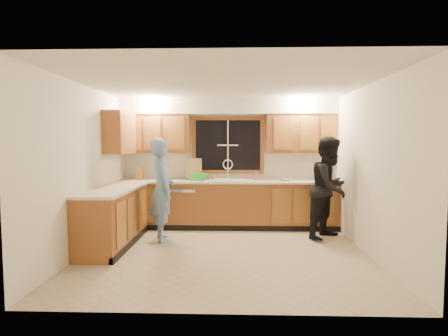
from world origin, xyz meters
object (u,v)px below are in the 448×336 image
object	(u,v)px
stove	(101,226)
knife_block	(140,174)
soap_bottle	(256,175)
woman	(330,188)
sink	(228,183)
bowl	(286,179)
dishwasher	(184,206)
man	(162,190)
dish_crate	(199,177)

from	to	relation	value
stove	knife_block	xyz separation A→B (m)	(0.06, 1.88, 0.58)
soap_bottle	woman	bearing A→B (deg)	-34.65
sink	bowl	xyz separation A→B (m)	(1.13, -0.02, 0.08)
sink	stove	bearing A→B (deg)	-134.61
knife_block	bowl	world-z (taller)	knife_block
woman	soap_bottle	distance (m)	1.49
dishwasher	stove	size ratio (longest dim) A/B	0.91
sink	bowl	bearing A→B (deg)	-0.81
dishwasher	bowl	size ratio (longest dim) A/B	3.67
stove	bowl	distance (m)	3.48
sink	stove	size ratio (longest dim) A/B	0.96
man	knife_block	xyz separation A→B (m)	(-0.65, 1.02, 0.17)
sink	soap_bottle	world-z (taller)	sink
dish_crate	dishwasher	bearing A→B (deg)	178.98
dish_crate	bowl	world-z (taller)	dish_crate
man	knife_block	distance (m)	1.22
dishwasher	dish_crate	bearing A→B (deg)	-1.02
woman	bowl	xyz separation A→B (m)	(-0.64, 0.71, 0.07)
man	woman	world-z (taller)	woman
stove	dish_crate	world-z (taller)	dish_crate
dishwasher	knife_block	world-z (taller)	knife_block
woman	soap_bottle	world-z (taller)	woman
dishwasher	soap_bottle	xyz separation A→B (m)	(1.40, 0.13, 0.60)
soap_bottle	bowl	bearing A→B (deg)	-12.77
soap_bottle	bowl	size ratio (longest dim) A/B	0.79
woman	bowl	distance (m)	0.97
woman	knife_block	bearing A→B (deg)	119.51
dishwasher	soap_bottle	distance (m)	1.53
stove	knife_block	world-z (taller)	knife_block
stove	soap_bottle	size ratio (longest dim) A/B	5.12
dishwasher	stove	xyz separation A→B (m)	(-0.95, -1.81, 0.04)
stove	sink	bearing A→B (deg)	45.39
dishwasher	stove	world-z (taller)	stove
dishwasher	dish_crate	world-z (taller)	dish_crate
stove	woman	world-z (taller)	woman
woman	stove	bearing A→B (deg)	149.21
man	dish_crate	bearing A→B (deg)	-51.57
knife_block	soap_bottle	world-z (taller)	knife_block
sink	bowl	distance (m)	1.13
sink	knife_block	distance (m)	1.74
sink	dish_crate	xyz separation A→B (m)	(-0.55, -0.02, 0.12)
dishwasher	soap_bottle	size ratio (longest dim) A/B	4.67
dish_crate	soap_bottle	xyz separation A→B (m)	(1.10, 0.14, 0.02)
knife_block	dishwasher	bearing A→B (deg)	-8.02
man	bowl	size ratio (longest dim) A/B	7.69
stove	dish_crate	distance (m)	2.26
man	bowl	distance (m)	2.41
stove	bowl	xyz separation A→B (m)	(2.93, 1.81, 0.50)
knife_block	dish_crate	size ratio (longest dim) A/B	0.78
stove	woman	bearing A→B (deg)	17.01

